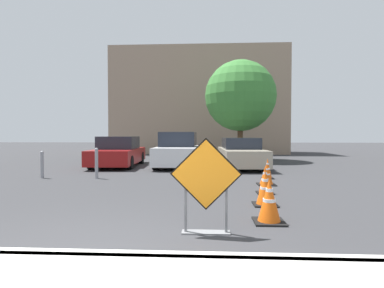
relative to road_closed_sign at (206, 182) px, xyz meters
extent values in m
plane|color=#333335|center=(-1.44, 8.87, -0.79)|extent=(96.00, 96.00, 0.00)
cube|color=beige|center=(-1.44, -1.13, -0.72)|extent=(24.03, 0.20, 0.14)
cube|color=black|center=(0.00, 0.00, 0.12)|extent=(1.09, 0.02, 1.09)
cube|color=orange|center=(0.00, -0.02, 0.12)|extent=(1.02, 0.02, 1.02)
cube|color=slate|center=(0.00, 0.04, -0.78)|extent=(0.73, 0.20, 0.02)
cube|color=slate|center=(-0.31, 0.04, -0.33)|extent=(0.04, 0.04, 0.91)
cube|color=slate|center=(0.31, 0.04, -0.33)|extent=(0.04, 0.04, 0.91)
cube|color=black|center=(1.07, 0.65, -0.77)|extent=(0.52, 0.52, 0.03)
cone|color=#EA590F|center=(1.07, 0.65, -0.39)|extent=(0.38, 0.38, 0.73)
cylinder|color=white|center=(1.07, 0.65, -0.23)|extent=(0.12, 0.12, 0.07)
cylinder|color=white|center=(1.07, 0.65, -0.41)|extent=(0.21, 0.21, 0.07)
cube|color=black|center=(1.25, 1.93, -0.77)|extent=(0.50, 0.50, 0.03)
cone|color=#EA590F|center=(1.25, 1.93, -0.41)|extent=(0.37, 0.37, 0.69)
cylinder|color=white|center=(1.25, 1.93, -0.26)|extent=(0.12, 0.12, 0.06)
cylinder|color=white|center=(1.25, 1.93, -0.42)|extent=(0.20, 0.20, 0.06)
cube|color=black|center=(1.49, 3.23, -0.77)|extent=(0.41, 0.41, 0.03)
cone|color=#EA590F|center=(1.49, 3.23, -0.42)|extent=(0.30, 0.30, 0.68)
cylinder|color=white|center=(1.49, 3.23, -0.27)|extent=(0.10, 0.10, 0.06)
cylinder|color=white|center=(1.49, 3.23, -0.43)|extent=(0.17, 0.17, 0.06)
cube|color=black|center=(1.78, 4.56, -0.77)|extent=(0.53, 0.53, 0.03)
cone|color=#EA590F|center=(1.78, 4.56, -0.45)|extent=(0.39, 0.39, 0.61)
cylinder|color=white|center=(1.78, 4.56, -0.32)|extent=(0.12, 0.12, 0.05)
cylinder|color=white|center=(1.78, 4.56, -0.46)|extent=(0.22, 0.22, 0.05)
cube|color=black|center=(2.08, 5.88, -0.77)|extent=(0.39, 0.39, 0.03)
cone|color=#EA590F|center=(2.08, 5.88, -0.43)|extent=(0.29, 0.29, 0.66)
cylinder|color=white|center=(2.08, 5.88, -0.28)|extent=(0.09, 0.09, 0.06)
cylinder|color=white|center=(2.08, 5.88, -0.44)|extent=(0.16, 0.16, 0.06)
cube|color=maroon|center=(-4.29, 9.74, -0.29)|extent=(2.10, 4.52, 0.67)
cube|color=#1E232D|center=(-4.29, 9.85, 0.35)|extent=(1.76, 2.12, 0.60)
cylinder|color=black|center=(-3.35, 8.41, -0.48)|extent=(0.23, 0.61, 0.61)
cylinder|color=black|center=(-5.09, 8.32, -0.48)|extent=(0.23, 0.61, 0.61)
cylinder|color=black|center=(-3.48, 11.15, -0.48)|extent=(0.23, 0.61, 0.61)
cylinder|color=black|center=(-5.22, 11.07, -0.48)|extent=(0.23, 0.61, 0.61)
cube|color=silver|center=(-1.37, 9.56, -0.22)|extent=(1.91, 4.22, 0.78)
cube|color=#1E232D|center=(-1.36, 9.66, 0.51)|extent=(1.65, 1.96, 0.68)
cylinder|color=black|center=(-0.54, 8.24, -0.47)|extent=(0.21, 0.63, 0.63)
cylinder|color=black|center=(-2.23, 8.27, -0.47)|extent=(0.21, 0.63, 0.63)
cylinder|color=black|center=(-0.50, 10.84, -0.47)|extent=(0.21, 0.63, 0.63)
cylinder|color=black|center=(-2.19, 10.87, -0.47)|extent=(0.21, 0.63, 0.63)
cube|color=#A39984|center=(1.56, 9.44, -0.27)|extent=(1.95, 4.74, 0.69)
cube|color=#1E232D|center=(1.55, 9.56, 0.33)|extent=(1.64, 2.21, 0.50)
cylinder|color=black|center=(2.43, 8.03, -0.48)|extent=(0.22, 0.63, 0.62)
cylinder|color=black|center=(0.80, 7.96, -0.48)|extent=(0.22, 0.63, 0.62)
cylinder|color=black|center=(2.31, 10.92, -0.48)|extent=(0.22, 0.63, 0.62)
cylinder|color=black|center=(0.69, 10.86, -0.48)|extent=(0.22, 0.63, 0.62)
cylinder|color=gray|center=(-3.79, 5.60, -0.29)|extent=(0.11, 0.11, 1.00)
sphere|color=gray|center=(-3.79, 5.60, 0.21)|extent=(0.12, 0.12, 0.12)
cylinder|color=gray|center=(-5.72, 5.60, -0.34)|extent=(0.11, 0.11, 0.89)
sphere|color=gray|center=(-5.72, 5.60, 0.10)|extent=(0.12, 0.12, 0.12)
cube|color=gray|center=(-0.71, 21.17, 3.48)|extent=(14.15, 5.00, 8.53)
cylinder|color=#513823|center=(1.95, 13.39, 0.34)|extent=(0.32, 0.32, 2.25)
sphere|color=#387A33|center=(1.95, 13.39, 3.03)|extent=(4.18, 4.18, 4.18)
camera|label=1|loc=(0.03, -4.47, 0.70)|focal=28.00mm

